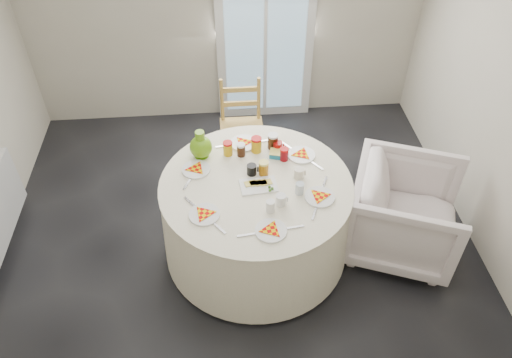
{
  "coord_description": "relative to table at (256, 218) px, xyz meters",
  "views": [
    {
      "loc": [
        -0.09,
        -2.73,
        3.29
      ],
      "look_at": [
        0.14,
        -0.03,
        0.8
      ],
      "focal_mm": 35.0,
      "sensor_mm": 36.0,
      "label": 1
    }
  ],
  "objects": [
    {
      "name": "table",
      "position": [
        0.0,
        0.0,
        0.0
      ],
      "size": [
        1.5,
        1.5,
        0.76
      ],
      "primitive_type": "cylinder",
      "color": "#FEF5D0",
      "rests_on": "floor"
    },
    {
      "name": "green_pitcher",
      "position": [
        -0.4,
        0.36,
        0.49
      ],
      "size": [
        0.23,
        0.23,
        0.23
      ],
      "primitive_type": null,
      "rotation": [
        0.0,
        0.0,
        -0.38
      ],
      "color": "#609D13",
      "rests_on": "table"
    },
    {
      "name": "wooden_chair",
      "position": [
        -0.04,
        1.09,
        0.09
      ],
      "size": [
        0.41,
        0.39,
        0.91
      ],
      "primitive_type": null,
      "rotation": [
        0.0,
        0.0,
        -0.0
      ],
      "color": "#AA914A",
      "rests_on": "floor"
    },
    {
      "name": "mugs_glasses",
      "position": [
        0.16,
        -0.01,
        0.44
      ],
      "size": [
        0.74,
        0.74,
        0.1
      ],
      "primitive_type": null,
      "rotation": [
        0.0,
        0.0,
        -0.42
      ],
      "color": "#B1B1B1",
      "rests_on": "table"
    },
    {
      "name": "floor",
      "position": [
        -0.14,
        0.03,
        -0.38
      ],
      "size": [
        4.0,
        4.0,
        0.0
      ],
      "primitive_type": "plane",
      "color": "black",
      "rests_on": "ground"
    },
    {
      "name": "wall_back",
      "position": [
        -0.14,
        2.03,
        0.93
      ],
      "size": [
        4.0,
        0.02,
        2.6
      ],
      "primitive_type": "cube",
      "color": "#BCB5A3",
      "rests_on": "floor"
    },
    {
      "name": "place_settings",
      "position": [
        0.0,
        0.0,
        0.4
      ],
      "size": [
        1.33,
        1.33,
        0.02
      ],
      "primitive_type": null,
      "rotation": [
        0.0,
        0.0,
        0.12
      ],
      "color": "white",
      "rests_on": "table"
    },
    {
      "name": "jar_cluster",
      "position": [
        0.01,
        0.31,
        0.45
      ],
      "size": [
        0.54,
        0.36,
        0.15
      ],
      "primitive_type": null,
      "rotation": [
        0.0,
        0.0,
        0.25
      ],
      "color": "#AE6426",
      "rests_on": "table"
    },
    {
      "name": "glass_door",
      "position": [
        0.26,
        1.98,
        0.68
      ],
      "size": [
        1.0,
        0.08,
        2.1
      ],
      "primitive_type": "cube",
      "color": "silver",
      "rests_on": "floor"
    },
    {
      "name": "armchair",
      "position": [
        1.2,
        -0.06,
        0.02
      ],
      "size": [
        1.03,
        1.06,
        0.86
      ],
      "primitive_type": "imported",
      "rotation": [
        0.0,
        0.0,
        1.2
      ],
      "color": "silver",
      "rests_on": "floor"
    },
    {
      "name": "cheese_platter",
      "position": [
        0.02,
        -0.03,
        0.4
      ],
      "size": [
        0.29,
        0.2,
        0.03
      ],
      "primitive_type": null,
      "rotation": [
        0.0,
        0.0,
        0.09
      ],
      "color": "white",
      "rests_on": "table"
    },
    {
      "name": "butter_tub",
      "position": [
        0.2,
        0.3,
        0.41
      ],
      "size": [
        0.15,
        0.12,
        0.05
      ],
      "primitive_type": "cube",
      "rotation": [
        0.0,
        0.0,
        -0.28
      ],
      "color": "#177099",
      "rests_on": "table"
    }
  ]
}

